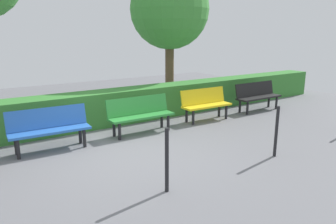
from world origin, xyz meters
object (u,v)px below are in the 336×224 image
at_px(bench_yellow, 205,103).
at_px(bench_blue, 49,127).
at_px(bench_black, 257,95).
at_px(bench_green, 140,113).
at_px(tree_near, 170,10).

relative_size(bench_yellow, bench_blue, 0.92).
height_order(bench_black, bench_blue, same).
distance_m(bench_green, bench_blue, 2.09).
bearing_deg(tree_near, bench_black, 120.76).
height_order(bench_yellow, bench_blue, same).
height_order(bench_green, tree_near, tree_near).
bearing_deg(bench_blue, bench_green, -178.06).
relative_size(bench_yellow, tree_near, 0.33).
distance_m(bench_black, bench_green, 4.12).
bearing_deg(bench_black, tree_near, -58.75).
relative_size(bench_green, tree_near, 0.37).
bearing_deg(bench_yellow, tree_near, -99.92).
distance_m(bench_black, bench_yellow, 2.08).
height_order(bench_yellow, bench_green, same).
xyz_separation_m(bench_yellow, bench_blue, (4.13, -0.01, 0.00)).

